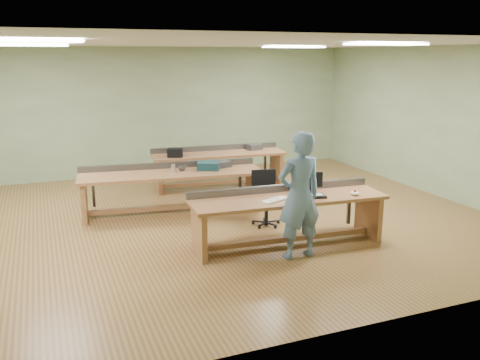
# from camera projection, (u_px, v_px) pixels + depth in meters

# --- Properties ---
(floor) EXTENTS (10.00, 10.00, 0.00)m
(floor) POSITION_uv_depth(u_px,v_px,m) (202.00, 221.00, 8.83)
(floor) COLOR olive
(floor) RESTS_ON ground
(ceiling) EXTENTS (10.00, 10.00, 0.00)m
(ceiling) POSITION_uv_depth(u_px,v_px,m) (198.00, 43.00, 8.11)
(ceiling) COLOR silver
(ceiling) RESTS_ON wall_back
(wall_back) EXTENTS (10.00, 0.04, 3.00)m
(wall_back) POSITION_uv_depth(u_px,v_px,m) (150.00, 112.00, 12.08)
(wall_back) COLOR #9CB287
(wall_back) RESTS_ON floor
(wall_front) EXTENTS (10.00, 0.04, 3.00)m
(wall_front) POSITION_uv_depth(u_px,v_px,m) (323.00, 196.00, 4.85)
(wall_front) COLOR #9CB287
(wall_front) RESTS_ON floor
(wall_right) EXTENTS (0.04, 8.00, 3.00)m
(wall_right) POSITION_uv_depth(u_px,v_px,m) (437.00, 122.00, 10.25)
(wall_right) COLOR #9CB287
(wall_right) RESTS_ON floor
(fluor_panels) EXTENTS (6.20, 3.50, 0.03)m
(fluor_panels) POSITION_uv_depth(u_px,v_px,m) (198.00, 45.00, 8.11)
(fluor_panels) COLOR white
(fluor_panels) RESTS_ON ceiling
(workbench_front) EXTENTS (3.00, 0.98, 0.86)m
(workbench_front) POSITION_uv_depth(u_px,v_px,m) (288.00, 209.00, 7.63)
(workbench_front) COLOR #986840
(workbench_front) RESTS_ON floor
(workbench_mid) EXTENTS (3.35, 1.25, 0.86)m
(workbench_mid) POSITION_uv_depth(u_px,v_px,m) (171.00, 182.00, 9.23)
(workbench_mid) COLOR #986840
(workbench_mid) RESTS_ON floor
(workbench_back) EXTENTS (2.92, 0.98, 0.86)m
(workbench_back) POSITION_uv_depth(u_px,v_px,m) (219.00, 161.00, 11.05)
(workbench_back) COLOR #986840
(workbench_back) RESTS_ON floor
(person) EXTENTS (0.67, 0.45, 1.82)m
(person) POSITION_uv_depth(u_px,v_px,m) (299.00, 196.00, 7.05)
(person) COLOR slate
(person) RESTS_ON floor
(laptop_base) EXTENTS (0.34, 0.30, 0.03)m
(laptop_base) POSITION_uv_depth(u_px,v_px,m) (315.00, 196.00, 7.57)
(laptop_base) COLOR black
(laptop_base) RESTS_ON workbench_front
(laptop_screen) EXTENTS (0.29, 0.08, 0.24)m
(laptop_screen) POSITION_uv_depth(u_px,v_px,m) (313.00, 180.00, 7.63)
(laptop_screen) COLOR black
(laptop_screen) RESTS_ON laptop_base
(keyboard) EXTENTS (0.45, 0.29, 0.02)m
(keyboard) POSITION_uv_depth(u_px,v_px,m) (275.00, 200.00, 7.36)
(keyboard) COLOR white
(keyboard) RESTS_ON workbench_front
(trackball_mouse) EXTENTS (0.18, 0.19, 0.06)m
(trackball_mouse) POSITION_uv_depth(u_px,v_px,m) (355.00, 193.00, 7.66)
(trackball_mouse) COLOR white
(trackball_mouse) RESTS_ON workbench_front
(camera_bag) EXTENTS (0.28, 0.20, 0.18)m
(camera_bag) POSITION_uv_depth(u_px,v_px,m) (302.00, 188.00, 7.74)
(camera_bag) COLOR black
(camera_bag) RESTS_ON workbench_front
(task_chair) EXTENTS (0.57, 0.57, 0.92)m
(task_chair) POSITION_uv_depth(u_px,v_px,m) (266.00, 205.00, 8.59)
(task_chair) COLOR black
(task_chair) RESTS_ON floor
(parts_bin_teal) EXTENTS (0.49, 0.44, 0.14)m
(parts_bin_teal) POSITION_uv_depth(u_px,v_px,m) (209.00, 166.00, 9.37)
(parts_bin_teal) COLOR #13353F
(parts_bin_teal) RESTS_ON workbench_mid
(parts_bin_grey) EXTENTS (0.45, 0.35, 0.11)m
(parts_bin_grey) POSITION_uv_depth(u_px,v_px,m) (220.00, 164.00, 9.58)
(parts_bin_grey) COLOR #333235
(parts_bin_grey) RESTS_ON workbench_mid
(mug) EXTENTS (0.17, 0.17, 0.10)m
(mug) POSITION_uv_depth(u_px,v_px,m) (182.00, 168.00, 9.28)
(mug) COLOR #333235
(mug) RESTS_ON workbench_mid
(drinks_can) EXTENTS (0.09, 0.09, 0.13)m
(drinks_can) POSITION_uv_depth(u_px,v_px,m) (173.00, 168.00, 9.22)
(drinks_can) COLOR silver
(drinks_can) RESTS_ON workbench_mid
(storage_box_back) EXTENTS (0.37, 0.32, 0.18)m
(storage_box_back) POSITION_uv_depth(u_px,v_px,m) (175.00, 153.00, 10.53)
(storage_box_back) COLOR black
(storage_box_back) RESTS_ON workbench_back
(tray_back) EXTENTS (0.35, 0.28, 0.12)m
(tray_back) POSITION_uv_depth(u_px,v_px,m) (254.00, 147.00, 11.34)
(tray_back) COLOR #333235
(tray_back) RESTS_ON workbench_back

